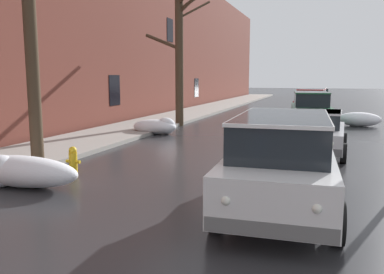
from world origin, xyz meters
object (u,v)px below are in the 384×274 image
Objects in this scene: sedan_silver_parked_kerbside_close at (315,131)px; fire_hydrant at (73,160)px; suv_green_parked_kerbside_mid at (310,108)px; suv_red_parked_far_down_block at (312,102)px; sedan_maroon_queued_behind_truck at (316,100)px; bare_tree_second_along_sidewalk at (30,33)px; sedan_grey_at_far_intersection at (320,96)px; suv_white_approaching_near_lane at (282,159)px; bare_tree_mid_block at (180,47)px.

sedan_silver_parked_kerbside_close is 5.71× the size of fire_hydrant.
fire_hydrant is (-5.59, -11.91, -0.63)m from suv_green_parked_kerbside_mid.
fire_hydrant is (-5.44, -17.49, -0.63)m from suv_red_parked_far_down_block.
sedan_silver_parked_kerbside_close is 0.89× the size of suv_green_parked_kerbside_mid.
sedan_maroon_queued_behind_truck is at bearing 91.41° from sedan_silver_parked_kerbside_close.
sedan_grey_at_far_intersection is at bearing 78.23° from bare_tree_second_along_sidewalk.
sedan_grey_at_far_intersection is (0.12, 32.75, -0.24)m from suv_white_approaching_near_lane.
sedan_maroon_queued_behind_truck is (6.47, 14.28, -3.31)m from bare_tree_mid_block.
sedan_maroon_queued_behind_truck and sedan_grey_at_far_intersection have the same top height.
sedan_maroon_queued_behind_truck is at bearing 65.61° from bare_tree_mid_block.
sedan_silver_parked_kerbside_close is 1.03× the size of sedan_grey_at_far_intersection.
sedan_silver_parked_kerbside_close is 7.77m from fire_hydrant.
suv_white_approaching_near_lane and suv_green_parked_kerbside_mid have the same top height.
sedan_silver_parked_kerbside_close is at bearing -86.48° from suv_green_parked_kerbside_mid.
bare_tree_second_along_sidewalk is at bearing 171.53° from suv_white_approaching_near_lane.
sedan_maroon_queued_behind_truck is at bearing 89.35° from suv_red_parked_far_down_block.
bare_tree_mid_block is 1.91× the size of sedan_grey_at_far_intersection.
bare_tree_mid_block is 1.65× the size of suv_green_parked_kerbside_mid.
suv_white_approaching_near_lane is 1.23× the size of sedan_grey_at_far_intersection.
sedan_silver_parked_kerbside_close is at bearing -87.36° from suv_red_parked_far_down_block.
bare_tree_mid_block is 1.57× the size of suv_red_parked_far_down_block.
suv_red_parked_far_down_block is (-0.58, 12.59, 0.24)m from sedan_silver_parked_kerbside_close.
sedan_silver_parked_kerbside_close reaches higher than fire_hydrant.
bare_tree_mid_block is at bearing -114.39° from sedan_maroon_queued_behind_truck.
sedan_silver_parked_kerbside_close is 7.02m from suv_green_parked_kerbside_mid.
suv_green_parked_kerbside_mid is 5.58m from suv_red_parked_far_down_block.
suv_green_parked_kerbside_mid is at bearing 89.93° from suv_white_approaching_near_lane.
suv_white_approaching_near_lane and suv_red_parked_far_down_block have the same top height.
bare_tree_second_along_sidewalk is 1.72× the size of sedan_silver_parked_kerbside_close.
bare_tree_second_along_sidewalk is 1.77× the size of sedan_grey_at_far_intersection.
sedan_grey_at_far_intersection is (-0.32, 26.63, -0.00)m from sedan_silver_parked_kerbside_close.
suv_green_parked_kerbside_mid reaches higher than sedan_silver_parked_kerbside_close.
bare_tree_second_along_sidewalk is 1.54× the size of suv_green_parked_kerbside_mid.
fire_hydrant is at bearing -100.23° from sedan_grey_at_far_intersection.
suv_red_parked_far_down_block is at bearing -90.65° from sedan_maroon_queued_behind_truck.
sedan_grey_at_far_intersection is at bearing 90.70° from sedan_silver_parked_kerbside_close.
suv_green_parked_kerbside_mid is 19.62m from sedan_grey_at_far_intersection.
suv_red_parked_far_down_block is at bearing -91.04° from sedan_grey_at_far_intersection.
bare_tree_second_along_sidewalk is 7.09m from suv_white_approaching_near_lane.
sedan_silver_parked_kerbside_close is 20.12m from sedan_maroon_queued_behind_truck.
sedan_silver_parked_kerbside_close is (6.97, -5.83, -3.31)m from bare_tree_mid_block.
suv_green_parked_kerbside_mid is at bearing 61.81° from bare_tree_second_along_sidewalk.
bare_tree_mid_block is at bearing 90.11° from bare_tree_second_along_sidewalk.
suv_white_approaching_near_lane reaches higher than sedan_silver_parked_kerbside_close.
sedan_silver_parked_kerbside_close is at bearing 36.58° from bare_tree_second_along_sidewalk.
suv_white_approaching_near_lane is at bearing -61.39° from bare_tree_mid_block.
suv_red_parked_far_down_block is at bearing 90.41° from suv_white_approaching_near_lane.
sedan_maroon_queued_behind_truck is (-0.50, 20.11, -0.00)m from sedan_silver_parked_kerbside_close.
bare_tree_mid_block reaches higher than sedan_maroon_queued_behind_truck.
bare_tree_second_along_sidewalk reaches higher than suv_white_approaching_near_lane.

